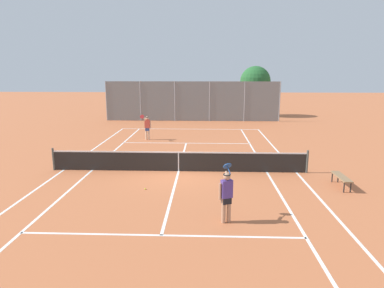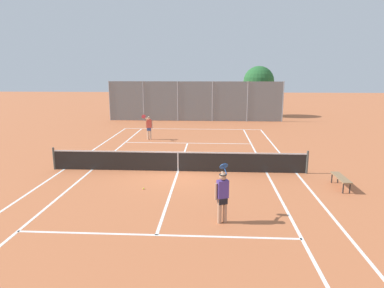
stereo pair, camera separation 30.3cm
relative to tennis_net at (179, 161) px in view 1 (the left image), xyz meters
name	(u,v)px [view 1 (the left image)]	position (x,y,z in m)	size (l,w,h in m)	color
ground_plane	(179,171)	(0.00, 0.00, -0.51)	(120.00, 120.00, 0.00)	#BC663D
court_line_markings	(179,171)	(0.00, 0.00, -0.51)	(11.10, 23.90, 0.01)	white
tennis_net	(179,161)	(0.00, 0.00, 0.00)	(12.00, 0.10, 1.07)	#474C47
player_near_side	(226,194)	(1.91, -5.43, 0.42)	(0.45, 0.88, 1.77)	tan
player_far_left	(147,126)	(-2.71, 7.44, 0.42)	(0.65, 0.75, 1.77)	beige
loose_tennis_ball_0	(198,167)	(0.88, 0.64, -0.48)	(0.07, 0.07, 0.07)	#D1DB33
loose_tennis_ball_1	(145,189)	(-1.13, -2.57, -0.48)	(0.07, 0.07, 0.07)	#D1DB33
courtside_bench	(341,177)	(6.77, -1.95, -0.10)	(0.36, 1.50, 0.47)	olive
back_fence	(192,101)	(0.00, 16.52, 1.34)	(16.26, 0.08, 3.69)	gray
tree_behind_left	(254,82)	(6.18, 20.28, 2.97)	(3.11, 3.09, 5.11)	brown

